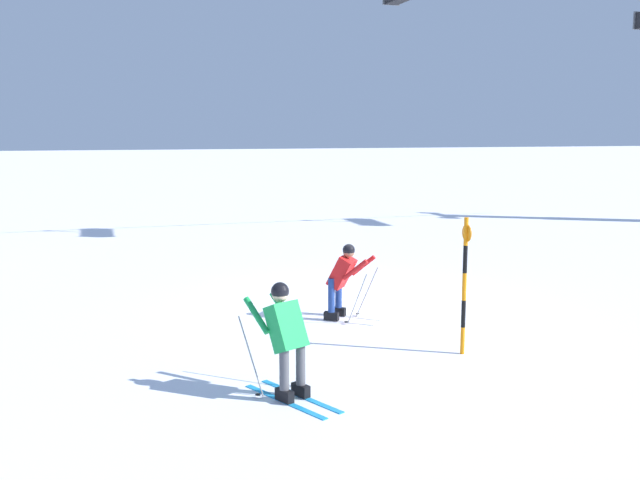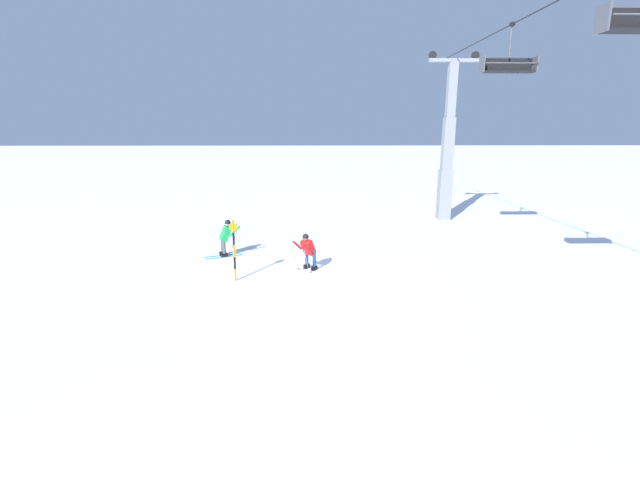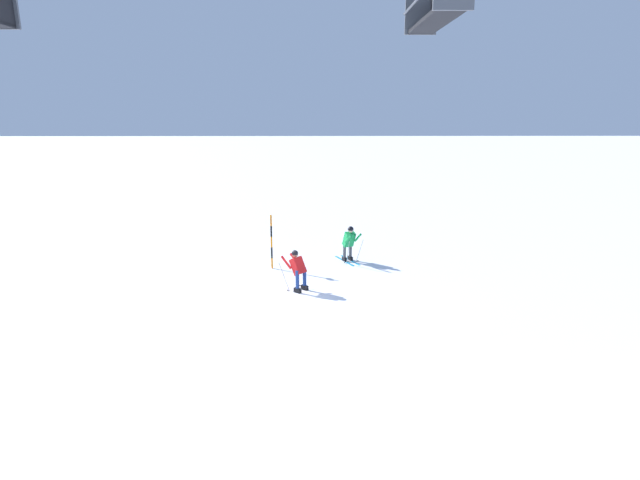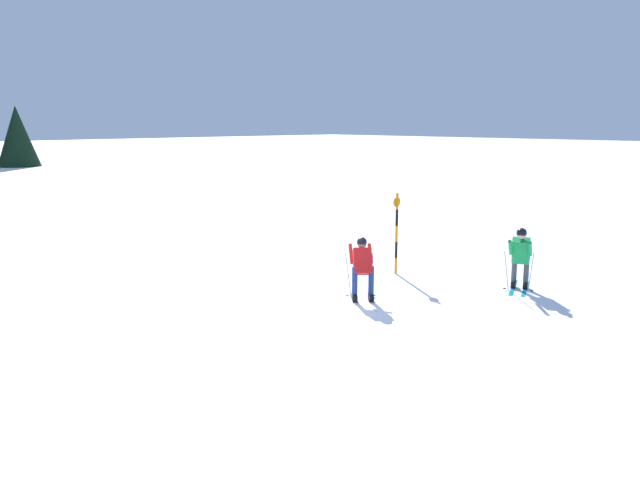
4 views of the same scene
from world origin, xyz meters
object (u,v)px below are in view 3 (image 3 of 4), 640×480
at_px(trail_marker_pole, 271,240).
at_px(skier_distant_uphill, 349,241).
at_px(skier_carving_main, 298,268).
at_px(chairlift_seat_nearest, 440,4).

relative_size(trail_marker_pole, skier_distant_uphill, 1.32).
distance_m(trail_marker_pole, skier_distant_uphill, 3.35).
bearing_deg(skier_distant_uphill, trail_marker_pole, 15.68).
bearing_deg(trail_marker_pole, skier_carving_main, 113.56).
distance_m(skier_carving_main, chairlift_seat_nearest, 10.97).
distance_m(chairlift_seat_nearest, skier_distant_uphill, 13.49).
xyz_separation_m(skier_carving_main, skier_distant_uphill, (-2.08, -3.50, 0.07)).
bearing_deg(skier_carving_main, chairlift_seat_nearest, 107.58).
relative_size(skier_carving_main, trail_marker_pole, 0.73).
bearing_deg(skier_carving_main, trail_marker_pole, -66.44).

